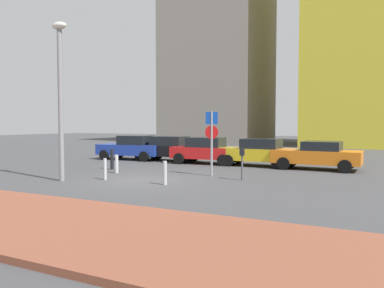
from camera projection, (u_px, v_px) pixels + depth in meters
ground_plane at (142, 180)px, 15.77m from camera, size 120.00×120.00×0.00m
parked_car_blue at (132, 147)px, 24.85m from camera, size 4.47×2.20×1.57m
parked_car_black at (168, 148)px, 24.03m from camera, size 4.47×1.88×1.55m
parked_car_red at (206, 150)px, 22.36m from camera, size 4.03×2.15×1.54m
parked_car_yellow at (258, 152)px, 21.08m from camera, size 4.08×2.03×1.52m
parked_car_orange at (317, 155)px, 19.47m from camera, size 4.34×2.13×1.45m
parking_sign_post at (212, 135)px, 17.00m from camera, size 0.60×0.14×2.89m
parking_meter at (242, 160)px, 15.74m from camera, size 0.18×0.14×1.31m
street_lamp at (60, 87)px, 15.42m from camera, size 0.70×0.36×6.41m
traffic_bollard_near at (112, 159)px, 19.52m from camera, size 0.17×0.17×1.05m
traffic_bollard_mid at (105, 169)px, 15.93m from camera, size 0.13×0.13×0.90m
traffic_bollard_far at (117, 164)px, 18.10m from camera, size 0.17×0.17×0.87m
traffic_bollard_edge at (165, 173)px, 14.61m from camera, size 0.15×0.15×0.91m
building_under_construction at (219, 64)px, 48.59m from camera, size 11.49×12.09×19.88m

